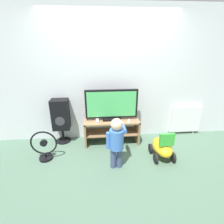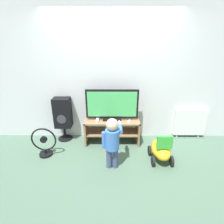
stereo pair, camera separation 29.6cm
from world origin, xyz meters
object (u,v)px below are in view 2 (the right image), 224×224
object	(u,v)px
remote_primary	(129,121)
ride_on_toy	(161,150)
speaker_tower	(63,114)
television	(112,105)
floor_fan	(44,143)
radiator	(190,122)
game_console	(98,120)
child	(112,139)
remote_secondary	(119,121)

from	to	relation	value
remote_primary	ride_on_toy	size ratio (longest dim) A/B	0.24
speaker_tower	ride_on_toy	bearing A→B (deg)	-21.30
television	speaker_tower	size ratio (longest dim) A/B	1.11
television	floor_fan	xyz separation A→B (m)	(-1.21, -0.49, -0.56)
television	radiator	xyz separation A→B (m)	(1.65, 0.20, -0.45)
floor_fan	game_console	bearing A→B (deg)	24.60
game_console	floor_fan	world-z (taller)	floor_fan
game_console	speaker_tower	size ratio (longest dim) A/B	0.21
remote_primary	ride_on_toy	world-z (taller)	ride_on_toy
television	floor_fan	distance (m)	1.42
child	floor_fan	size ratio (longest dim) A/B	1.59
remote_secondary	radiator	bearing A→B (deg)	11.39
game_console	remote_secondary	world-z (taller)	game_console
ride_on_toy	television	bearing A→B (deg)	143.62
child	ride_on_toy	size ratio (longest dim) A/B	1.58
child	radiator	size ratio (longest dim) A/B	1.30
speaker_tower	floor_fan	world-z (taller)	speaker_tower
speaker_tower	radiator	world-z (taller)	speaker_tower
floor_fan	radiator	bearing A→B (deg)	13.62
child	ride_on_toy	bearing A→B (deg)	11.94
game_console	remote_primary	size ratio (longest dim) A/B	1.42
remote_secondary	child	bearing A→B (deg)	-100.36
floor_fan	ride_on_toy	xyz separation A→B (m)	(2.06, -0.13, -0.04)
television	radiator	world-z (taller)	television
remote_primary	radiator	size ratio (longest dim) A/B	0.20
ride_on_toy	radiator	bearing A→B (deg)	45.66
ride_on_toy	floor_fan	bearing A→B (deg)	176.35
remote_secondary	floor_fan	size ratio (longest dim) A/B	0.24
ride_on_toy	radiator	world-z (taller)	radiator
speaker_tower	floor_fan	distance (m)	0.71
game_console	ride_on_toy	world-z (taller)	ride_on_toy
child	radiator	world-z (taller)	child
speaker_tower	radiator	bearing A→B (deg)	2.24
television	ride_on_toy	world-z (taller)	television
floor_fan	radiator	xyz separation A→B (m)	(2.87, 0.69, 0.10)
child	radiator	xyz separation A→B (m)	(1.64, 1.00, -0.17)
television	floor_fan	bearing A→B (deg)	-157.92
game_console	remote_secondary	bearing A→B (deg)	-4.87
remote_primary	radiator	distance (m)	1.37
game_console	remote_primary	world-z (taller)	game_console
ride_on_toy	radiator	size ratio (longest dim) A/B	0.82
ride_on_toy	game_console	bearing A→B (deg)	153.79
television	child	xyz separation A→B (m)	(0.01, -0.80, -0.29)
radiator	speaker_tower	bearing A→B (deg)	-177.76
game_console	ride_on_toy	distance (m)	1.30
child	ride_on_toy	world-z (taller)	child
radiator	floor_fan	bearing A→B (deg)	-166.38
game_console	speaker_tower	bearing A→B (deg)	167.08
radiator	remote_secondary	bearing A→B (deg)	-168.61
game_console	remote_primary	bearing A→B (deg)	-5.00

